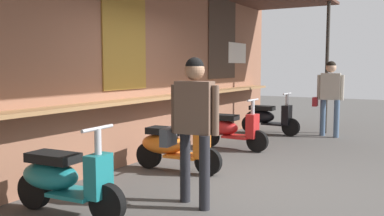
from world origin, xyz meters
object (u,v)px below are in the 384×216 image
scooter_teal (62,178)px  scooter_red (229,129)px  shopper_browsing (193,116)px  shopper_with_handbag (330,91)px  scooter_orange (173,145)px  scooter_black (267,117)px

scooter_teal → scooter_red: same height
scooter_teal → shopper_browsing: 1.54m
scooter_teal → shopper_with_handbag: size_ratio=0.84×
shopper_with_handbag → shopper_browsing: bearing=-8.6°
scooter_orange → scooter_red: size_ratio=1.00×
scooter_black → shopper_browsing: shopper_browsing is taller
scooter_teal → shopper_browsing: size_ratio=0.84×
scooter_black → shopper_with_handbag: (0.35, -1.33, 0.64)m
shopper_browsing → scooter_orange: bearing=-146.2°
scooter_red → shopper_browsing: shopper_browsing is taller
scooter_orange → scooter_black: (4.05, 0.00, 0.00)m
scooter_red → shopper_browsing: (-3.20, -1.05, 0.62)m
shopper_browsing → scooter_black: bearing=-175.6°
scooter_teal → scooter_black: bearing=86.5°
scooter_orange → scooter_red: (1.98, 0.00, 0.00)m
scooter_teal → scooter_red: bearing=86.5°
scooter_teal → scooter_orange: size_ratio=1.00×
scooter_black → scooter_red: bearing=-87.1°
scooter_red → scooter_black: same height
scooter_red → scooter_black: 2.07m
scooter_red → shopper_with_handbag: 2.83m
scooter_teal → scooter_black: (6.21, 0.00, 0.00)m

